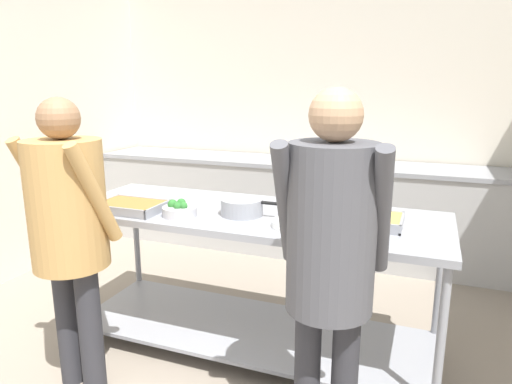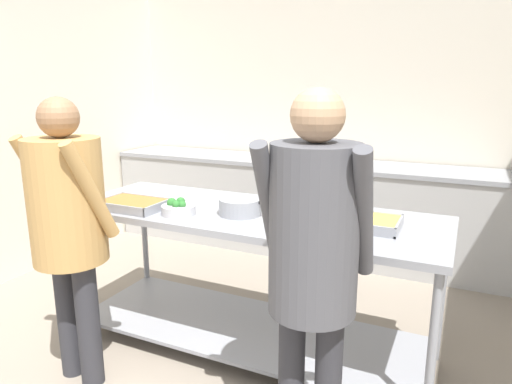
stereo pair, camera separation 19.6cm
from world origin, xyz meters
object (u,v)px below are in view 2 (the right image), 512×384
at_px(plate_stack, 291,224).
at_px(guest_serving_left, 313,249).
at_px(sauce_pan, 240,206).
at_px(guest_serving_right, 68,216).
at_px(serving_tray_vegetables, 133,204).
at_px(broccoli_bowl, 178,209).
at_px(serving_tray_roast, 365,222).

bearing_deg(plate_stack, guest_serving_left, -61.02).
bearing_deg(sauce_pan, guest_serving_right, -139.62).
bearing_deg(serving_tray_vegetables, guest_serving_right, -96.92).
distance_m(guest_serving_left, guest_serving_right, 1.38).
xyz_separation_m(broccoli_bowl, guest_serving_left, (1.00, -0.50, 0.07)).
relative_size(plate_stack, guest_serving_right, 0.17).
distance_m(sauce_pan, plate_stack, 0.38).
bearing_deg(serving_tray_vegetables, serving_tray_roast, 9.48).
height_order(broccoli_bowl, guest_serving_left, guest_serving_left).
height_order(broccoli_bowl, serving_tray_roast, broccoli_bowl).
distance_m(broccoli_bowl, serving_tray_roast, 1.08).
xyz_separation_m(sauce_pan, guest_serving_left, (0.66, -0.65, 0.06)).
bearing_deg(plate_stack, guest_serving_right, -155.09).
xyz_separation_m(plate_stack, guest_serving_left, (0.30, -0.54, 0.09)).
relative_size(plate_stack, guest_serving_left, 0.16).
distance_m(serving_tray_vegetables, sauce_pan, 0.69).
bearing_deg(guest_serving_left, serving_tray_roast, 85.49).
bearing_deg(guest_serving_right, sauce_pan, 40.38).
bearing_deg(serving_tray_vegetables, guest_serving_left, -20.21).
relative_size(serving_tray_roast, guest_serving_left, 0.22).
relative_size(sauce_pan, guest_serving_left, 0.23).
height_order(serving_tray_vegetables, guest_serving_left, guest_serving_left).
bearing_deg(guest_serving_right, plate_stack, 24.91).
bearing_deg(guest_serving_right, broccoli_bowl, 50.05).
height_order(serving_tray_vegetables, plate_stack, serving_tray_vegetables).
relative_size(broccoli_bowl, guest_serving_left, 0.12).
bearing_deg(sauce_pan, plate_stack, -16.92).
bearing_deg(serving_tray_roast, serving_tray_vegetables, -170.52).
xyz_separation_m(serving_tray_vegetables, guest_serving_right, (-0.06, -0.45, 0.04)).
relative_size(broccoli_bowl, sauce_pan, 0.52).
bearing_deg(plate_stack, serving_tray_roast, 27.20).
height_order(plate_stack, serving_tray_roast, serving_tray_roast).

